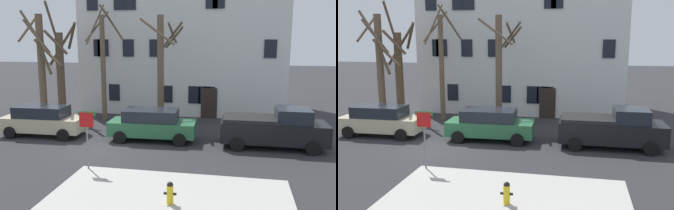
% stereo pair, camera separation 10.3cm
% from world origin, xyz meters
% --- Properties ---
extents(ground_plane, '(120.00, 120.00, 0.00)m').
position_xyz_m(ground_plane, '(0.00, 0.00, 0.00)').
color(ground_plane, '#2D2D30').
extents(building_main, '(15.31, 7.87, 11.40)m').
position_xyz_m(building_main, '(2.53, 11.84, 5.77)').
color(building_main, white).
rests_on(building_main, ground_plane).
extents(tree_bare_near, '(2.18, 2.17, 7.80)m').
position_xyz_m(tree_bare_near, '(-6.05, 5.11, 3.91)').
color(tree_bare_near, brown).
rests_on(tree_bare_near, ground_plane).
extents(tree_bare_mid, '(2.76, 2.76, 6.51)m').
position_xyz_m(tree_bare_mid, '(-4.88, 5.38, 3.34)').
color(tree_bare_mid, brown).
rests_on(tree_bare_mid, ground_plane).
extents(tree_bare_far, '(2.62, 2.62, 7.74)m').
position_xyz_m(tree_bare_far, '(-2.22, 6.34, 3.97)').
color(tree_bare_far, brown).
rests_on(tree_bare_far, ground_plane).
extents(tree_bare_end, '(2.52, 2.60, 6.88)m').
position_xyz_m(tree_bare_end, '(1.94, 5.58, 3.76)').
color(tree_bare_end, brown).
rests_on(tree_bare_end, ground_plane).
extents(car_beige_wagon, '(4.67, 2.08, 1.72)m').
position_xyz_m(car_beige_wagon, '(-4.12, 1.68, 0.90)').
color(car_beige_wagon, '#C6B793').
rests_on(car_beige_wagon, ground_plane).
extents(car_green_wagon, '(4.71, 2.22, 1.70)m').
position_xyz_m(car_green_wagon, '(2.17, 2.01, 0.89)').
color(car_green_wagon, '#2D6B42').
rests_on(car_green_wagon, ground_plane).
extents(pickup_truck_black, '(5.20, 2.30, 2.05)m').
position_xyz_m(pickup_truck_black, '(8.54, 1.93, 0.99)').
color(pickup_truck_black, black).
rests_on(pickup_truck_black, ground_plane).
extents(fire_hydrant, '(0.42, 0.22, 0.76)m').
position_xyz_m(fire_hydrant, '(4.61, -5.58, 0.51)').
color(fire_hydrant, gold).
rests_on(fire_hydrant, sidewalk_slab).
extents(street_sign_pole, '(0.76, 0.07, 2.54)m').
position_xyz_m(street_sign_pole, '(0.65, -3.06, 1.79)').
color(street_sign_pole, slate).
rests_on(street_sign_pole, ground_plane).
extents(bicycle_leaning, '(1.71, 0.45, 1.03)m').
position_xyz_m(bicycle_leaning, '(-5.58, 5.85, 0.37)').
color(bicycle_leaning, black).
rests_on(bicycle_leaning, ground_plane).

